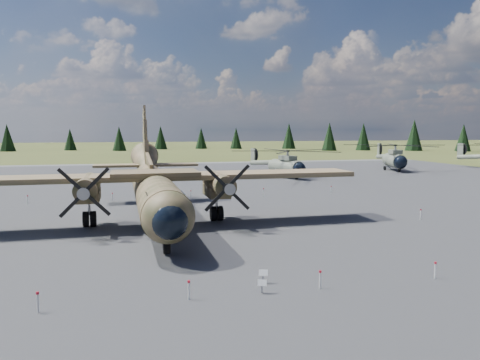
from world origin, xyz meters
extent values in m
plane|color=#4B5124|center=(0.00, 0.00, 0.00)|extent=(500.00, 500.00, 0.00)
cube|color=slate|center=(0.00, 10.00, 0.00)|extent=(120.00, 120.00, 0.04)
cylinder|color=#37381E|center=(-4.44, 2.25, 2.47)|extent=(3.22, 19.35, 3.01)
sphere|color=#37381E|center=(-4.33, -7.40, 2.47)|extent=(2.98, 2.98, 2.95)
sphere|color=black|center=(-4.32, -7.99, 2.41)|extent=(2.19, 2.19, 2.16)
cube|color=black|center=(-4.35, -5.69, 3.27)|extent=(2.17, 1.74, 0.59)
cone|color=#37381E|center=(-4.58, 14.92, 3.60)|extent=(3.03, 7.41, 4.52)
cube|color=#A9ACAE|center=(-4.45, 3.33, 1.23)|extent=(2.11, 6.46, 0.54)
cube|color=#363A1E|center=(-4.44, 2.79, 3.70)|extent=(31.17, 4.00, 0.38)
cube|color=#37381E|center=(-4.44, 2.79, 3.94)|extent=(6.48, 3.94, 0.38)
cylinder|color=#37381E|center=(-9.27, 2.41, 3.11)|extent=(1.67, 5.60, 1.61)
cube|color=#37381E|center=(-9.28, 3.27, 2.41)|extent=(1.65, 3.67, 0.86)
cone|color=gray|center=(-9.23, -1.07, 3.11)|extent=(0.83, 0.98, 0.82)
cylinder|color=black|center=(-9.28, 3.27, 0.59)|extent=(0.96, 1.19, 1.18)
cylinder|color=#37381E|center=(0.39, 2.52, 3.11)|extent=(1.67, 5.60, 1.61)
cube|color=#37381E|center=(0.38, 3.38, 2.41)|extent=(1.65, 3.67, 0.86)
cone|color=gray|center=(0.43, -0.96, 3.11)|extent=(0.83, 0.98, 0.82)
cylinder|color=black|center=(0.38, 3.38, 0.59)|extent=(0.96, 1.19, 1.18)
cube|color=#37381E|center=(-4.54, 10.84, 4.24)|extent=(0.39, 8.11, 1.80)
cube|color=#363A1E|center=(-4.59, 15.46, 3.65)|extent=(10.33, 2.48, 0.24)
cylinder|color=gray|center=(-4.34, -6.12, 1.37)|extent=(0.15, 0.15, 0.97)
cylinder|color=black|center=(-4.34, -6.12, 0.59)|extent=(0.39, 1.01, 1.00)
cylinder|color=slate|center=(16.61, 33.30, 1.63)|extent=(3.80, 6.71, 2.21)
sphere|color=black|center=(17.44, 30.23, 1.59)|extent=(2.49, 2.49, 2.03)
sphere|color=slate|center=(15.77, 36.36, 1.63)|extent=(2.49, 2.49, 2.03)
cube|color=slate|center=(16.70, 32.96, 3.05)|extent=(2.19, 3.12, 0.66)
cylinder|color=gray|center=(16.70, 32.96, 3.71)|extent=(0.39, 0.39, 0.88)
cylinder|color=slate|center=(14.90, 39.56, 1.94)|extent=(2.70, 7.47, 1.26)
cube|color=slate|center=(14.03, 42.75, 3.05)|extent=(0.51, 1.24, 2.12)
cylinder|color=black|center=(14.33, 42.83, 3.05)|extent=(0.65, 2.23, 2.30)
cylinder|color=black|center=(17.30, 30.74, 0.35)|extent=(0.40, 0.64, 0.60)
cylinder|color=black|center=(15.18, 34.01, 0.35)|extent=(0.44, 0.75, 0.71)
cylinder|color=gray|center=(15.18, 34.01, 0.82)|extent=(0.15, 0.15, 1.28)
cylinder|color=black|center=(17.48, 34.63, 0.35)|extent=(0.44, 0.75, 0.71)
cylinder|color=gray|center=(17.48, 34.63, 0.82)|extent=(0.15, 0.15, 1.28)
cylinder|color=slate|center=(39.20, 40.62, 1.80)|extent=(4.24, 7.41, 2.43)
sphere|color=black|center=(38.25, 37.24, 1.75)|extent=(2.76, 2.76, 2.24)
sphere|color=slate|center=(40.14, 43.99, 1.80)|extent=(2.76, 2.76, 2.24)
cube|color=slate|center=(39.09, 40.24, 3.36)|extent=(2.43, 3.45, 0.73)
cylinder|color=gray|center=(39.09, 40.24, 4.09)|extent=(0.43, 0.43, 0.97)
cylinder|color=slate|center=(41.13, 47.51, 2.14)|extent=(3.03, 8.22, 1.39)
cube|color=slate|center=(42.11, 51.02, 3.36)|extent=(0.57, 1.37, 2.34)
cylinder|color=black|center=(42.44, 50.93, 3.36)|extent=(0.74, 2.45, 2.53)
cylinder|color=black|center=(38.41, 37.81, 0.39)|extent=(0.44, 0.71, 0.66)
cylinder|color=black|center=(38.25, 42.10, 0.39)|extent=(0.49, 0.83, 0.78)
cylinder|color=gray|center=(38.25, 42.10, 0.90)|extent=(0.17, 0.17, 1.41)
cylinder|color=black|center=(40.78, 41.39, 0.39)|extent=(0.49, 0.83, 0.78)
cylinder|color=gray|center=(40.78, 41.39, 0.90)|extent=(0.17, 0.17, 1.41)
cylinder|color=slate|center=(57.38, 42.32, 2.16)|extent=(1.92, 8.40, 1.40)
cube|color=slate|center=(56.89, 45.96, 3.38)|extent=(0.40, 1.39, 2.35)
cylinder|color=black|center=(57.23, 46.01, 3.38)|extent=(0.40, 2.53, 2.55)
cube|color=gray|center=(-0.75, -13.45, 0.25)|extent=(0.09, 0.09, 0.50)
cube|color=silver|center=(-0.75, -13.49, 0.49)|extent=(0.43, 0.29, 0.28)
cube|color=gray|center=(-0.30, -12.12, 0.26)|extent=(0.09, 0.09, 0.52)
cube|color=silver|center=(-0.30, -12.17, 0.51)|extent=(0.45, 0.31, 0.29)
cylinder|color=silver|center=(-10.00, -13.50, 0.40)|extent=(0.07, 0.07, 0.80)
cylinder|color=#B41322|center=(-10.00, -13.50, 0.80)|extent=(0.12, 0.12, 0.10)
cylinder|color=silver|center=(-4.00, -13.50, 0.40)|extent=(0.07, 0.07, 0.80)
cylinder|color=#B41322|center=(-4.00, -13.50, 0.80)|extent=(0.12, 0.12, 0.10)
cylinder|color=silver|center=(2.00, -13.50, 0.40)|extent=(0.07, 0.07, 0.80)
cylinder|color=#B41322|center=(2.00, -13.50, 0.80)|extent=(0.12, 0.12, 0.10)
cylinder|color=silver|center=(8.00, -13.50, 0.40)|extent=(0.07, 0.07, 0.80)
cylinder|color=#B41322|center=(8.00, -13.50, 0.80)|extent=(0.12, 0.12, 0.10)
cylinder|color=silver|center=(-16.00, 16.00, 0.40)|extent=(0.07, 0.07, 0.80)
cylinder|color=#B41322|center=(-16.00, 16.00, 0.80)|extent=(0.12, 0.12, 0.10)
cylinder|color=silver|center=(-8.00, 16.00, 0.40)|extent=(0.07, 0.07, 0.80)
cylinder|color=#B41322|center=(-8.00, 16.00, 0.80)|extent=(0.12, 0.12, 0.10)
cylinder|color=silver|center=(0.00, 16.00, 0.40)|extent=(0.07, 0.07, 0.80)
cylinder|color=#B41322|center=(0.00, 16.00, 0.80)|extent=(0.12, 0.12, 0.10)
cylinder|color=silver|center=(8.00, 16.00, 0.40)|extent=(0.07, 0.07, 0.80)
cylinder|color=#B41322|center=(8.00, 16.00, 0.80)|extent=(0.12, 0.12, 0.10)
cylinder|color=silver|center=(16.00, 16.00, 0.40)|extent=(0.07, 0.07, 0.80)
cylinder|color=#B41322|center=(16.00, 16.00, 0.80)|extent=(0.12, 0.12, 0.10)
cylinder|color=silver|center=(16.50, 0.00, 0.40)|extent=(0.07, 0.07, 0.80)
cylinder|color=#B41322|center=(16.50, 0.00, 0.80)|extent=(0.12, 0.12, 0.10)
cone|color=black|center=(103.83, 103.31, 4.60)|extent=(5.16, 5.16, 9.21)
cone|color=black|center=(90.29, 111.16, 5.39)|extent=(6.03, 6.03, 10.78)
cone|color=black|center=(74.91, 118.43, 4.80)|extent=(5.38, 5.38, 9.60)
cone|color=black|center=(62.08, 118.72, 4.90)|extent=(5.49, 5.49, 9.80)
cone|color=black|center=(53.85, 137.51, 4.89)|extent=(5.48, 5.48, 9.78)
cone|color=black|center=(34.11, 142.01, 4.06)|extent=(4.55, 4.55, 8.12)
cone|color=black|center=(21.07, 144.77, 4.03)|extent=(4.52, 4.52, 8.07)
cone|color=black|center=(5.71, 143.93, 4.35)|extent=(4.87, 4.87, 8.70)
cone|color=black|center=(-9.09, 134.16, 4.20)|extent=(4.71, 4.71, 8.40)
cone|color=black|center=(-26.00, 141.91, 3.84)|extent=(4.30, 4.30, 7.68)
cone|color=black|center=(-45.55, 138.45, 4.58)|extent=(5.13, 5.13, 9.16)
camera|label=1|loc=(-6.39, -32.75, 7.22)|focal=35.00mm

